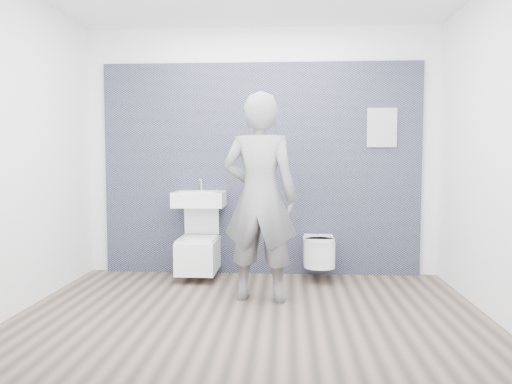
# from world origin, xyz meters

# --- Properties ---
(ground) EXTENTS (4.00, 4.00, 0.00)m
(ground) POSITION_xyz_m (0.00, 0.00, 0.00)
(ground) COLOR brown
(ground) RESTS_ON ground
(room_shell) EXTENTS (4.00, 4.00, 4.00)m
(room_shell) POSITION_xyz_m (0.00, 0.00, 1.74)
(room_shell) COLOR white
(room_shell) RESTS_ON ground
(tile_wall) EXTENTS (3.60, 0.06, 2.40)m
(tile_wall) POSITION_xyz_m (0.00, 1.47, 0.00)
(tile_wall) COLOR black
(tile_wall) RESTS_ON ground
(washbasin) EXTENTS (0.56, 0.42, 0.42)m
(washbasin) POSITION_xyz_m (-0.67, 1.23, 0.88)
(washbasin) COLOR white
(washbasin) RESTS_ON ground
(toilet_square) EXTENTS (0.42, 0.60, 0.81)m
(toilet_square) POSITION_xyz_m (-0.67, 1.14, 0.29)
(toilet_square) COLOR white
(toilet_square) RESTS_ON ground
(toilet_rounded) EXTENTS (0.33, 0.56, 0.31)m
(toilet_rounded) POSITION_xyz_m (0.65, 1.16, 0.32)
(toilet_rounded) COLOR white
(toilet_rounded) RESTS_ON ground
(info_placard) EXTENTS (0.32, 0.03, 0.43)m
(info_placard) POSITION_xyz_m (1.35, 1.43, 0.00)
(info_placard) COLOR white
(info_placard) RESTS_ON ground
(visitor) EXTENTS (0.76, 0.55, 1.93)m
(visitor) POSITION_xyz_m (0.05, 0.38, 0.96)
(visitor) COLOR gray
(visitor) RESTS_ON ground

